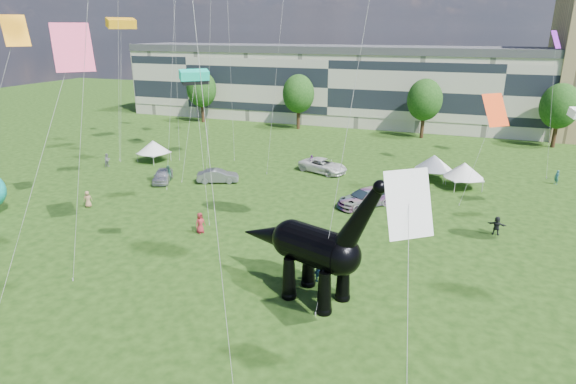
% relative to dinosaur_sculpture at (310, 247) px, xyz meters
% --- Properties ---
extents(ground, '(220.00, 220.00, 0.00)m').
position_rel_dinosaur_sculpture_xyz_m(ground, '(-5.91, -3.27, -3.34)').
color(ground, '#16330C').
rests_on(ground, ground).
extents(terrace_row, '(78.00, 11.00, 12.00)m').
position_rel_dinosaur_sculpture_xyz_m(terrace_row, '(-13.91, 58.73, 2.66)').
color(terrace_row, beige).
rests_on(terrace_row, ground).
extents(tree_far_left, '(5.20, 5.20, 9.44)m').
position_rel_dinosaur_sculpture_xyz_m(tree_far_left, '(-35.91, 49.73, 2.95)').
color(tree_far_left, '#382314').
rests_on(tree_far_left, ground).
extents(tree_mid_left, '(5.20, 5.20, 9.44)m').
position_rel_dinosaur_sculpture_xyz_m(tree_mid_left, '(-17.91, 49.73, 2.95)').
color(tree_mid_left, '#382314').
rests_on(tree_mid_left, ground).
extents(tree_mid_right, '(5.20, 5.20, 9.44)m').
position_rel_dinosaur_sculpture_xyz_m(tree_mid_right, '(2.09, 49.73, 2.95)').
color(tree_mid_right, '#382314').
rests_on(tree_mid_right, ground).
extents(tree_far_right, '(5.20, 5.20, 9.44)m').
position_rel_dinosaur_sculpture_xyz_m(tree_far_right, '(20.09, 49.73, 2.95)').
color(tree_far_right, '#382314').
rests_on(tree_far_right, ground).
extents(dinosaur_sculpture, '(10.67, 5.13, 8.85)m').
position_rel_dinosaur_sculpture_xyz_m(dinosaur_sculpture, '(0.00, 0.00, 0.00)').
color(dinosaur_sculpture, black).
rests_on(dinosaur_sculpture, ground).
extents(car_silver, '(3.22, 4.61, 1.46)m').
position_rel_dinosaur_sculpture_xyz_m(car_silver, '(-22.27, 16.97, -2.61)').
color(car_silver, silver).
rests_on(car_silver, ground).
extents(car_grey, '(4.69, 3.19, 1.46)m').
position_rel_dinosaur_sculpture_xyz_m(car_grey, '(-16.53, 18.90, -2.61)').
color(car_grey, slate).
rests_on(car_grey, ground).
extents(car_white, '(6.39, 4.50, 1.62)m').
position_rel_dinosaur_sculpture_xyz_m(car_white, '(-6.87, 26.57, -2.53)').
color(car_white, silver).
rests_on(car_white, ground).
extents(car_dark, '(5.49, 5.89, 1.67)m').
position_rel_dinosaur_sculpture_xyz_m(car_dark, '(0.01, 17.14, -2.51)').
color(car_dark, '#595960').
rests_on(car_dark, ground).
extents(gazebo_near, '(4.02, 4.02, 2.79)m').
position_rel_dinosaur_sculpture_xyz_m(gazebo_near, '(5.34, 28.14, -1.38)').
color(gazebo_near, white).
rests_on(gazebo_near, ground).
extents(gazebo_far, '(5.27, 5.27, 2.78)m').
position_rel_dinosaur_sculpture_xyz_m(gazebo_far, '(8.52, 26.05, -1.39)').
color(gazebo_far, white).
rests_on(gazebo_far, ground).
extents(gazebo_left, '(4.64, 4.64, 2.72)m').
position_rel_dinosaur_sculpture_xyz_m(gazebo_left, '(-28.18, 23.86, -1.43)').
color(gazebo_left, silver).
rests_on(gazebo_left, ground).
extents(visitors, '(50.72, 43.85, 1.87)m').
position_rel_dinosaur_sculpture_xyz_m(visitors, '(-7.18, 11.03, -2.50)').
color(visitors, '#306C78').
rests_on(visitors, ground).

